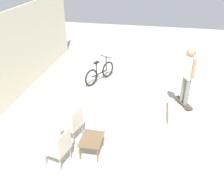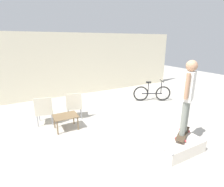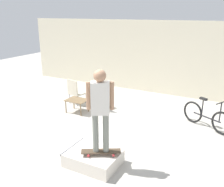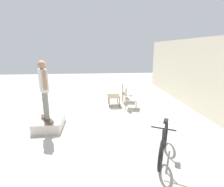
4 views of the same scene
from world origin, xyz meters
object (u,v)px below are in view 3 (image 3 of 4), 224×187
Objects in this scene: skate_ramp_box at (93,158)px; bicycle at (207,117)px; person_skater at (100,105)px; coffee_table at (77,102)px; patio_chair_right at (98,95)px; skateboard_on_ramp at (101,151)px; patio_chair_left at (75,91)px.

bicycle is (1.97, 3.18, 0.20)m from skate_ramp_box.
person_skater is 1.20× the size of bicycle.
patio_chair_right reaches higher than coffee_table.
bicycle is (1.75, 3.18, -1.13)m from person_skater.
patio_chair_right is at bearing 94.14° from person_skater.
bicycle reaches higher than skate_ramp_box.
person_skater is (0.21, -0.01, 1.34)m from skate_ramp_box.
patio_chair_left is (-2.87, 3.02, 0.12)m from skateboard_on_ramp.
skateboard_on_ramp is 3.36m from coffee_table.
bicycle is at bearing 10.96° from coffee_table.
patio_chair_right is 0.63× the size of bicycle.
coffee_table is at bearing -141.50° from bicycle.
person_skater reaches higher than skateboard_on_ramp.
patio_chair_left reaches higher than coffee_table.
patio_chair_left is (-2.66, 3.02, 0.36)m from skate_ramp_box.
patio_chair_right is at bearing 92.18° from skateboard_on_ramp.
patio_chair_right reaches higher than skateboard_on_ramp.
coffee_table is (-2.14, 2.38, 0.23)m from skate_ramp_box.
bicycle reaches higher than skateboard_on_ramp.
skate_ramp_box is 4.04m from patio_chair_left.
skateboard_on_ramp is at bearing -1.66° from skate_ramp_box.
skate_ramp_box is 1.66× the size of coffee_table.
bicycle is (4.11, 0.80, -0.03)m from coffee_table.
person_skater is at bearing -91.30° from bicycle.
skate_ramp_box is at bearing 148.53° from skateboard_on_ramp.
coffee_table is at bearing 142.07° from patio_chair_left.
coffee_table is 0.83m from patio_chair_left.
patio_chair_left reaches higher than skateboard_on_ramp.
bicycle is at bearing 31.35° from skateboard_on_ramp.
skateboard_on_ramp is at bearing 146.45° from patio_chair_left.
person_skater is at bearing -86.13° from skateboard_on_ramp.
skateboard_on_ramp reaches higher than skate_ramp_box.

